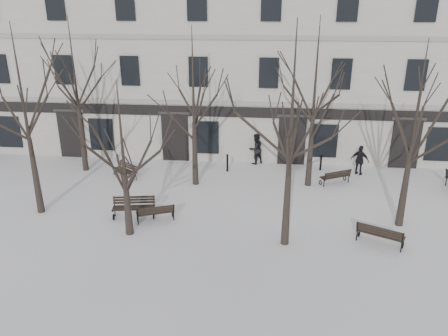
# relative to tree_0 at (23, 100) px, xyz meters

# --- Properties ---
(ground) EXTENTS (100.00, 100.00, 0.00)m
(ground) POSITION_rel_tree_0_xyz_m (8.36, -0.37, -5.29)
(ground) COLOR white
(ground) RESTS_ON ground
(building) EXTENTS (40.40, 10.20, 11.40)m
(building) POSITION_rel_tree_0_xyz_m (8.36, 12.59, 0.23)
(building) COLOR beige
(building) RESTS_ON ground
(tree_0) EXTENTS (5.92, 5.92, 8.46)m
(tree_0) POSITION_rel_tree_0_xyz_m (0.00, 0.00, 0.00)
(tree_0) COLOR black
(tree_0) RESTS_ON ground
(tree_1) EXTENTS (4.51, 4.51, 6.44)m
(tree_1) POSITION_rel_tree_0_xyz_m (4.72, -1.59, -1.26)
(tree_1) COLOR black
(tree_1) RESTS_ON ground
(tree_2) EXTENTS (6.09, 6.09, 8.70)m
(tree_2) POSITION_rel_tree_0_xyz_m (11.21, -1.74, 0.15)
(tree_2) COLOR black
(tree_2) RESTS_ON ground
(tree_3) EXTENTS (5.54, 5.54, 7.91)m
(tree_3) POSITION_rel_tree_0_xyz_m (16.26, 0.32, -0.34)
(tree_3) COLOR black
(tree_3) RESTS_ON ground
(tree_4) EXTENTS (5.96, 5.96, 8.52)m
(tree_4) POSITION_rel_tree_0_xyz_m (-0.02, 5.38, 0.04)
(tree_4) COLOR black
(tree_4) RESTS_ON ground
(tree_5) EXTENTS (5.71, 5.71, 8.15)m
(tree_5) POSITION_rel_tree_0_xyz_m (6.65, 3.97, -0.19)
(tree_5) COLOR black
(tree_5) RESTS_ON ground
(tree_6) EXTENTS (6.02, 6.02, 8.60)m
(tree_6) POSITION_rel_tree_0_xyz_m (12.64, 4.38, 0.09)
(tree_6) COLOR black
(tree_6) RESTS_ON ground
(bench_0) EXTENTS (1.95, 0.96, 0.95)m
(bench_0) POSITION_rel_tree_0_xyz_m (4.47, -0.07, -4.77)
(bench_0) COLOR black
(bench_0) RESTS_ON ground
(bench_1) EXTENTS (1.74, 1.16, 0.84)m
(bench_1) POSITION_rel_tree_0_xyz_m (5.55, -0.42, -4.84)
(bench_1) COLOR black
(bench_1) RESTS_ON ground
(bench_2) EXTENTS (1.91, 1.38, 0.92)m
(bench_2) POSITION_rel_tree_0_xyz_m (14.99, -1.51, -4.79)
(bench_2) COLOR black
(bench_2) RESTS_ON ground
(bench_3) EXTENTS (1.59, 1.41, 0.80)m
(bench_3) POSITION_rel_tree_0_xyz_m (2.67, 4.51, -4.85)
(bench_3) COLOR black
(bench_3) RESTS_ON ground
(bench_4) EXTENTS (1.72, 1.28, 0.83)m
(bench_4) POSITION_rel_tree_0_xyz_m (14.10, 4.66, -4.84)
(bench_4) COLOR black
(bench_4) RESTS_ON ground
(bollard_a) EXTENTS (0.13, 0.13, 1.05)m
(bollard_a) POSITION_rel_tree_0_xyz_m (8.18, 5.97, -4.73)
(bollard_a) COLOR black
(bollard_a) RESTS_ON ground
(bollard_b) EXTENTS (0.12, 0.12, 0.96)m
(bollard_b) POSITION_rel_tree_0_xyz_m (13.53, 6.65, -4.77)
(bollard_b) COLOR black
(bollard_b) RESTS_ON ground
(pedestrian_b) EXTENTS (1.15, 1.10, 1.86)m
(pedestrian_b) POSITION_rel_tree_0_xyz_m (9.74, 7.41, -5.29)
(pedestrian_b) COLOR black
(pedestrian_b) RESTS_ON ground
(pedestrian_c) EXTENTS (1.08, 0.85, 1.70)m
(pedestrian_c) POSITION_rel_tree_0_xyz_m (15.61, 6.20, -5.29)
(pedestrian_c) COLOR black
(pedestrian_c) RESTS_ON ground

